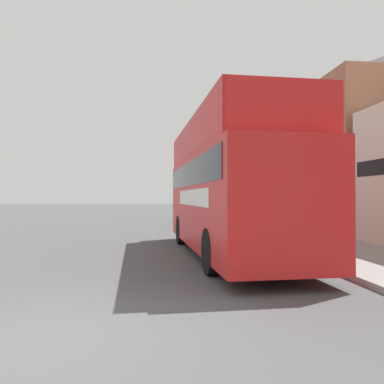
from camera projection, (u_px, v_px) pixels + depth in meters
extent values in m
plane|color=#4C4C4F|center=(132.00, 223.00, 25.57)|extent=(144.00, 144.00, 0.00)
cube|color=gray|center=(246.00, 224.00, 23.39)|extent=(3.52, 108.00, 0.14)
cube|color=#9E664C|center=(302.00, 171.00, 26.51)|extent=(6.00, 22.78, 7.23)
pyramid|color=#473D38|center=(302.00, 103.00, 26.57)|extent=(6.00, 22.78, 2.56)
cube|color=red|center=(228.00, 202.00, 11.42)|extent=(2.81, 9.59, 2.67)
cube|color=white|center=(232.00, 198.00, 10.95)|extent=(2.66, 5.32, 0.45)
cube|color=black|center=(228.00, 175.00, 11.43)|extent=(2.81, 8.83, 0.70)
cube|color=red|center=(228.00, 157.00, 11.44)|extent=(2.78, 8.83, 0.10)
cube|color=red|center=(190.00, 138.00, 11.27)|extent=(0.42, 8.74, 1.00)
cube|color=red|center=(265.00, 140.00, 11.62)|extent=(0.42, 8.74, 1.00)
cube|color=red|center=(284.00, 104.00, 7.16)|extent=(2.43, 0.17, 1.00)
cube|color=red|center=(206.00, 153.00, 15.11)|extent=(2.48, 1.43, 1.00)
cylinder|color=black|center=(181.00, 230.00, 14.15)|extent=(0.32, 1.08, 1.07)
cylinder|color=black|center=(237.00, 229.00, 14.48)|extent=(0.32, 1.08, 1.07)
cylinder|color=black|center=(211.00, 251.00, 8.51)|extent=(0.32, 1.08, 1.07)
cylinder|color=black|center=(302.00, 249.00, 8.84)|extent=(0.32, 1.08, 1.07)
cube|color=silver|center=(213.00, 222.00, 18.27)|extent=(1.93, 4.47, 0.74)
cube|color=black|center=(214.00, 210.00, 18.15)|extent=(1.64, 2.17, 0.48)
cylinder|color=black|center=(194.00, 225.00, 19.57)|extent=(0.22, 0.63, 0.63)
cylinder|color=black|center=(225.00, 225.00, 19.70)|extent=(0.22, 0.63, 0.63)
cylinder|color=black|center=(199.00, 230.00, 16.84)|extent=(0.22, 0.63, 0.63)
cylinder|color=black|center=(235.00, 229.00, 16.97)|extent=(0.22, 0.63, 0.63)
cylinder|color=black|center=(312.00, 187.00, 11.33)|extent=(0.13, 0.13, 3.87)
cylinder|color=silver|center=(311.00, 116.00, 11.36)|extent=(0.32, 0.32, 0.45)
cone|color=black|center=(311.00, 105.00, 11.37)|extent=(0.35, 0.35, 0.22)
cylinder|color=black|center=(236.00, 186.00, 21.08)|extent=(0.13, 0.13, 4.54)
cylinder|color=silver|center=(236.00, 142.00, 21.11)|extent=(0.32, 0.32, 0.45)
cone|color=black|center=(236.00, 136.00, 21.12)|extent=(0.35, 0.35, 0.22)
cylinder|color=black|center=(208.00, 195.00, 30.81)|extent=(0.13, 0.13, 3.67)
cylinder|color=silver|center=(208.00, 170.00, 30.84)|extent=(0.32, 0.32, 0.45)
cone|color=black|center=(208.00, 166.00, 30.84)|extent=(0.35, 0.35, 0.22)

